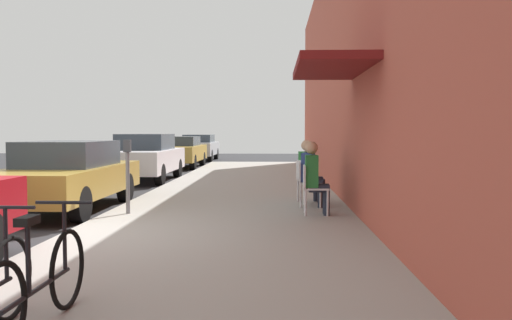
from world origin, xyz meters
TOP-DOWN VIEW (x-y plane):
  - ground_plane at (0.00, 0.00)m, footprint 60.00×60.00m
  - sidewalk_slab at (2.25, 2.00)m, footprint 4.50×32.00m
  - building_facade at (4.65, 2.00)m, footprint 1.40×32.00m
  - parked_car_1 at (-1.10, 3.14)m, footprint 1.80×4.40m
  - parked_car_2 at (-1.10, 9.39)m, footprint 1.80×4.40m
  - parked_car_3 at (-1.10, 15.51)m, footprint 1.80×4.40m
  - parked_car_4 at (-1.10, 21.14)m, footprint 1.80×4.40m
  - parking_meter at (0.45, 2.03)m, footprint 0.12×0.10m
  - bicycle_1 at (1.37, -3.44)m, footprint 0.46×1.71m
  - cafe_chair_0 at (3.72, 2.05)m, footprint 0.45×0.45m
  - seated_patron_0 at (3.78, 2.05)m, footprint 0.43×0.36m
  - cafe_chair_1 at (3.72, 3.02)m, footprint 0.53×0.53m
  - seated_patron_1 at (3.78, 3.00)m, footprint 0.49×0.44m
  - cafe_chair_2 at (3.72, 3.62)m, footprint 0.56×0.56m
  - seated_patron_2 at (3.78, 3.64)m, footprint 0.51×0.47m

SIDE VIEW (x-z plane):
  - ground_plane at x=0.00m, z-range 0.00..0.00m
  - sidewalk_slab at x=2.25m, z-range 0.00..0.12m
  - bicycle_1 at x=1.37m, z-range 0.03..0.93m
  - cafe_chair_0 at x=3.72m, z-range 0.19..1.06m
  - cafe_chair_1 at x=3.72m, z-range 0.19..1.06m
  - cafe_chair_2 at x=3.72m, z-range 0.19..1.06m
  - parked_car_1 at x=-1.10m, z-range 0.02..1.41m
  - parked_car_3 at x=-1.10m, z-range 0.04..1.41m
  - parked_car_4 at x=-1.10m, z-range 0.04..1.45m
  - parked_car_2 at x=-1.10m, z-range 0.02..1.52m
  - seated_patron_0 at x=3.78m, z-range 0.17..1.46m
  - seated_patron_1 at x=3.78m, z-range 0.17..1.46m
  - seated_patron_2 at x=3.78m, z-range 0.17..1.46m
  - parking_meter at x=0.45m, z-range 0.23..1.55m
  - building_facade at x=4.65m, z-range 0.00..6.45m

